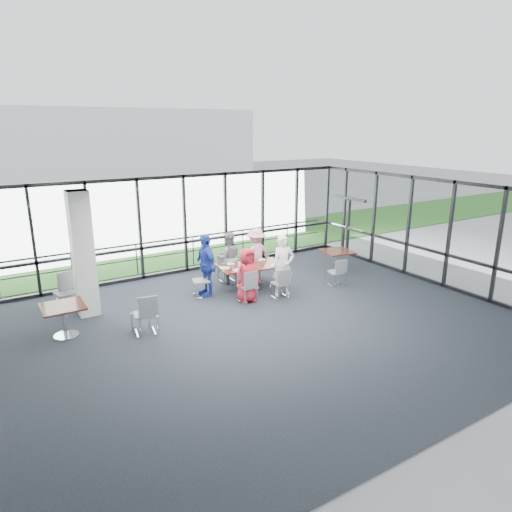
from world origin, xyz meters
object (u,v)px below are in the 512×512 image
side_table_right (337,254)px  chair_main_fr (251,265)px  chair_main_nl (247,286)px  chair_spare_r (336,273)px  chair_spare_lb (66,293)px  chair_spare_la (144,314)px  main_table (251,269)px  diner_far_left (229,258)px  diner_near_right (283,266)px  structural_column (83,254)px  chair_main_nr (280,283)px  chair_main_end (201,281)px  diner_far_right (256,254)px  diner_near_left (247,275)px  side_table_left (63,310)px  chair_main_fl (226,268)px  diner_end (206,265)px

side_table_right → chair_main_fr: bearing=160.1°
chair_main_nl → chair_spare_r: 2.99m
chair_spare_lb → chair_spare_la: bearing=101.8°
main_table → chair_spare_la: 3.86m
diner_far_left → diner_near_right: bearing=133.8°
diner_near_right → structural_column: bearing=173.8°
chair_main_nr → chair_spare_lb: 5.71m
chair_main_end → chair_spare_r: (3.87, -1.30, -0.06)m
diner_far_right → chair_main_fr: bearing=-74.8°
diner_near_left → chair_spare_lb: 4.76m
chair_main_nl → chair_spare_lb: 4.75m
side_table_right → diner_near_left: diner_near_left is taller
chair_main_end → chair_main_nr: bearing=72.5°
side_table_right → diner_near_right: (-2.70, -0.77, 0.24)m
main_table → diner_far_left: size_ratio=1.26×
side_table_left → diner_far_left: (4.99, 1.30, 0.16)m
diner_near_left → chair_main_nl: diner_near_left is taller
chair_main_fl → structural_column: bearing=7.0°
chair_main_fr → chair_spare_lb: size_ratio=0.88×
diner_far_right → main_table: bearing=44.0°
chair_main_fr → diner_far_left: bearing=-4.6°
diner_near_right → chair_main_fr: (-0.00, 1.75, -0.44)m
diner_end → chair_spare_lb: diner_end is taller
chair_main_nr → chair_main_fr: bearing=86.7°
diner_far_left → chair_main_fl: diner_far_left is taller
diner_far_right → chair_main_fr: (-0.06, 0.17, -0.39)m
side_table_left → chair_spare_r: 7.67m
side_table_right → chair_main_end: 4.74m
chair_main_nl → chair_main_fr: 1.99m
diner_far_left → chair_main_nl: (-0.33, -1.67, -0.35)m
chair_spare_lb → side_table_right: bearing=154.2°
chair_main_fl → chair_main_fr: (0.79, -0.19, 0.01)m
diner_end → chair_spare_r: (3.70, -1.32, -0.49)m
diner_far_right → chair_main_nl: 1.93m
side_table_left → chair_main_nl: bearing=-4.5°
diner_near_left → diner_far_left: (0.32, 1.65, 0.04)m
structural_column → side_table_left: 1.62m
chair_main_nr → chair_main_fl: 2.15m
side_table_left → diner_near_left: diner_near_left is taller
chair_main_fl → chair_spare_lb: bearing=0.9°
chair_spare_lb → chair_main_nl: bearing=139.1°
main_table → diner_end: size_ratio=1.12×
diner_near_left → chair_spare_r: (2.97, -0.26, -0.36)m
diner_near_left → chair_spare_lb: bearing=154.8°
chair_main_end → chair_spare_la: chair_spare_la is taller
structural_column → side_table_right: bearing=-5.7°
main_table → chair_main_end: 1.52m
chair_main_nl → main_table: bearing=52.5°
structural_column → chair_main_nr: structural_column is taller
structural_column → diner_far_right: (5.10, 0.03, -0.77)m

